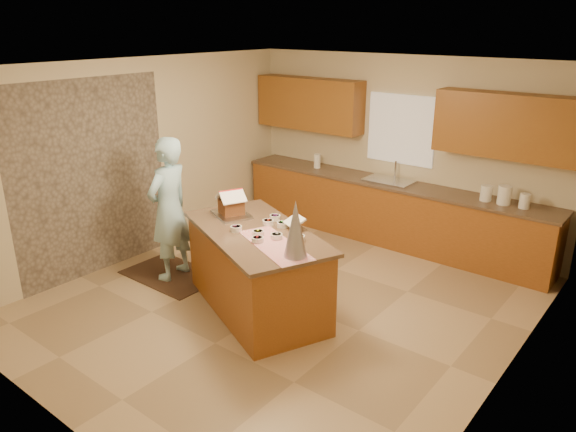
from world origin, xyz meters
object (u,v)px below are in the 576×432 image
object	(u,v)px
tinsel_tree	(295,229)
boy	(169,209)
gingerbread_house	(231,205)
island_base	(257,272)

from	to	relation	value
tinsel_tree	boy	bearing A→B (deg)	173.88
tinsel_tree	gingerbread_house	size ratio (longest dim) A/B	1.50
boy	gingerbread_house	distance (m)	0.91
boy	gingerbread_house	size ratio (longest dim) A/B	4.75
gingerbread_house	tinsel_tree	bearing A→B (deg)	-19.56
island_base	boy	xyz separation A→B (m)	(-1.40, -0.05, 0.46)
tinsel_tree	gingerbread_house	distance (m)	1.41
boy	gingerbread_house	world-z (taller)	boy
island_base	gingerbread_house	xyz separation A→B (m)	(-0.55, 0.19, 0.64)
tinsel_tree	boy	xyz separation A→B (m)	(-2.17, 0.23, -0.33)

